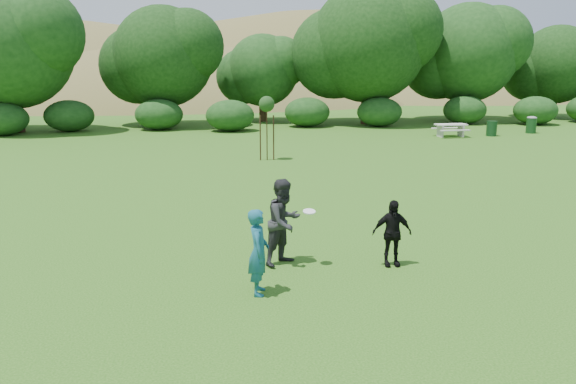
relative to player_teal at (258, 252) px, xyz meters
name	(u,v)px	position (x,y,z in m)	size (l,w,h in m)	color
ground	(313,276)	(1.20, 0.66, -0.83)	(120.00, 120.00, 0.00)	#19470C
player_teal	(258,252)	(0.00, 0.00, 0.00)	(0.60, 0.40, 1.66)	#175469
player_grey	(284,222)	(0.74, 1.52, 0.12)	(0.92, 0.72, 1.89)	#27272A
player_black	(392,233)	(3.01, 1.02, -0.10)	(0.85, 0.36, 1.46)	black
trash_can_near	(492,128)	(16.51, 20.85, -0.38)	(0.60, 0.60, 0.90)	#13361A
frisbee	(309,212)	(1.25, 1.30, 0.39)	(0.27, 0.27, 0.07)	white
sapling	(267,106)	(2.18, 14.79, 1.59)	(0.70, 0.70, 2.85)	#352015
picnic_table	(451,128)	(13.94, 20.92, -0.31)	(1.80, 1.48, 0.76)	beige
trash_can_lidded	(531,124)	(19.64, 21.70, -0.29)	(0.60, 0.60, 1.05)	#163D1A
hillside	(205,179)	(0.64, 69.11, -12.80)	(150.00, 72.00, 52.00)	olive
tree_row	(270,54)	(4.43, 29.35, 4.04)	(53.92, 10.38, 9.62)	#3A2616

